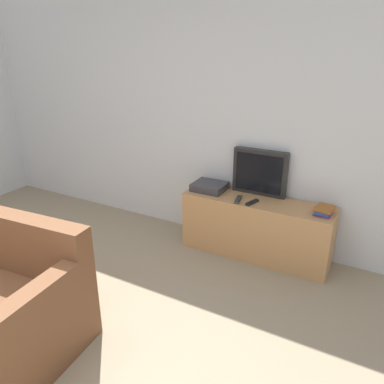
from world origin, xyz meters
The scene contains 7 objects.
wall_back centered at (0.00, 3.03, 1.30)m, with size 9.00×0.06×2.60m.
tv_stand centered at (0.84, 2.77, 0.31)m, with size 1.52×0.42×0.62m.
television centered at (0.79, 2.94, 0.85)m, with size 0.56×0.09×0.47m.
book_stack centered at (1.48, 2.75, 0.65)m, with size 0.18×0.21×0.07m.
remote_on_stand centered at (0.82, 2.66, 0.63)m, with size 0.09×0.17×0.02m.
remote_secondary centered at (0.67, 2.66, 0.63)m, with size 0.08×0.19×0.02m.
set_top_box centered at (0.29, 2.79, 0.66)m, with size 0.34×0.30×0.08m.
Camera 1 is at (1.92, -0.58, 2.08)m, focal length 35.00 mm.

